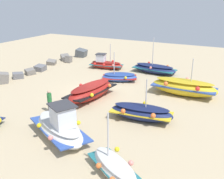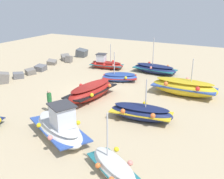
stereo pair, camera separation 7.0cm
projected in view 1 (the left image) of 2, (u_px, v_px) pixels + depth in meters
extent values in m
plane|color=tan|center=(92.00, 93.00, 22.61)|extent=(53.51, 53.51, 0.00)
ellipsoid|color=maroon|center=(106.00, 65.00, 29.85)|extent=(1.95, 3.98, 0.79)
cube|color=#1E6670|center=(106.00, 65.00, 29.84)|extent=(1.97, 3.84, 0.08)
ellipsoid|color=maroon|center=(106.00, 62.00, 29.74)|extent=(1.71, 3.50, 0.14)
cube|color=silver|center=(101.00, 58.00, 29.77)|extent=(1.00, 1.06, 0.81)
cube|color=#333338|center=(101.00, 54.00, 29.62)|extent=(1.16, 1.22, 0.06)
cylinder|color=#B7B7BC|center=(110.00, 53.00, 29.24)|extent=(0.08, 0.08, 2.03)
sphere|color=#EA7F75|center=(113.00, 65.00, 28.76)|extent=(0.28, 0.28, 0.28)
sphere|color=red|center=(113.00, 61.00, 30.29)|extent=(0.28, 0.28, 0.28)
sphere|color=red|center=(104.00, 65.00, 29.08)|extent=(0.28, 0.28, 0.28)
sphere|color=yellow|center=(104.00, 61.00, 30.64)|extent=(0.28, 0.28, 0.28)
sphere|color=red|center=(95.00, 64.00, 29.38)|extent=(0.28, 0.28, 0.28)
ellipsoid|color=navy|center=(154.00, 69.00, 28.06)|extent=(2.13, 4.83, 0.92)
cube|color=#1E6670|center=(154.00, 69.00, 28.04)|extent=(2.17, 4.65, 0.10)
ellipsoid|color=#151E45|center=(154.00, 66.00, 27.93)|extent=(1.87, 4.25, 0.17)
cylinder|color=#B7B7BC|center=(153.00, 51.00, 27.55)|extent=(0.08, 0.08, 2.86)
sphere|color=red|center=(149.00, 63.00, 29.24)|extent=(0.25, 0.25, 0.25)
sphere|color=#EA7F75|center=(151.00, 68.00, 27.19)|extent=(0.25, 0.25, 0.25)
sphere|color=orange|center=(168.00, 66.00, 28.13)|extent=(0.25, 0.25, 0.25)
ellipsoid|color=white|center=(60.00, 130.00, 15.40)|extent=(3.85, 5.03, 1.09)
cube|color=#2D4C9E|center=(59.00, 129.00, 15.39)|extent=(3.78, 4.88, 0.19)
ellipsoid|color=beige|center=(59.00, 123.00, 15.26)|extent=(3.35, 4.41, 0.25)
cube|color=silver|center=(63.00, 116.00, 14.57)|extent=(1.51, 1.56, 1.22)
cube|color=#333338|center=(62.00, 105.00, 14.36)|extent=(1.75, 1.81, 0.06)
sphere|color=red|center=(66.00, 114.00, 16.82)|extent=(0.27, 0.27, 0.27)
sphere|color=yellow|center=(39.00, 125.00, 15.02)|extent=(0.27, 0.27, 0.27)
sphere|color=yellow|center=(78.00, 123.00, 15.54)|extent=(0.27, 0.27, 0.27)
sphere|color=#EA7F75|center=(51.00, 138.00, 13.77)|extent=(0.27, 0.27, 0.27)
ellipsoid|color=gold|center=(184.00, 88.00, 21.84)|extent=(1.98, 5.34, 1.41)
cube|color=#2D4C9E|center=(184.00, 87.00, 21.82)|extent=(1.99, 5.13, 0.21)
ellipsoid|color=gold|center=(185.00, 81.00, 21.66)|extent=(1.69, 4.70, 0.30)
cylinder|color=#B7B7BC|center=(192.00, 70.00, 21.09)|extent=(0.08, 0.08, 1.85)
sphere|color=red|center=(198.00, 89.00, 20.24)|extent=(0.35, 0.35, 0.35)
sphere|color=#EA7F75|center=(187.00, 79.00, 22.61)|extent=(0.35, 0.35, 0.35)
sphere|color=orange|center=(166.00, 84.00, 21.31)|extent=(0.35, 0.35, 0.35)
ellipsoid|color=#2D4C9E|center=(120.00, 77.00, 25.50)|extent=(2.69, 3.65, 0.83)
cube|color=maroon|center=(120.00, 77.00, 25.48)|extent=(2.64, 3.53, 0.15)
ellipsoid|color=navy|center=(120.00, 74.00, 25.39)|extent=(2.34, 3.19, 0.20)
cylinder|color=#B7B7BC|center=(114.00, 63.00, 25.04)|extent=(0.08, 0.08, 2.10)
sphere|color=orange|center=(114.00, 73.00, 26.20)|extent=(0.25, 0.25, 0.25)
sphere|color=yellow|center=(126.00, 78.00, 24.65)|extent=(0.25, 0.25, 0.25)
ellipsoid|color=maroon|center=(91.00, 92.00, 21.15)|extent=(5.13, 2.44, 1.30)
cube|color=black|center=(91.00, 91.00, 21.13)|extent=(4.93, 2.41, 0.23)
ellipsoid|color=maroon|center=(91.00, 86.00, 20.98)|extent=(4.50, 2.09, 0.30)
sphere|color=orange|center=(110.00, 86.00, 21.38)|extent=(0.28, 0.28, 0.28)
sphere|color=red|center=(81.00, 85.00, 21.56)|extent=(0.28, 0.28, 0.28)
sphere|color=yellow|center=(92.00, 95.00, 19.61)|extent=(0.28, 0.28, 0.28)
ellipsoid|color=white|center=(115.00, 169.00, 12.15)|extent=(2.80, 3.55, 0.75)
cube|color=#1E6670|center=(115.00, 168.00, 12.14)|extent=(2.77, 3.46, 0.07)
ellipsoid|color=beige|center=(115.00, 163.00, 12.04)|extent=(2.46, 3.12, 0.12)
cylinder|color=#B7B7BC|center=(108.00, 135.00, 12.15)|extent=(0.08, 0.08, 2.19)
sphere|color=yellow|center=(117.00, 149.00, 13.11)|extent=(0.26, 0.26, 0.26)
sphere|color=orange|center=(99.00, 166.00, 12.00)|extent=(0.26, 0.26, 0.26)
sphere|color=#EA7F75|center=(131.00, 163.00, 12.14)|extent=(0.26, 0.26, 0.26)
ellipsoid|color=navy|center=(141.00, 113.00, 17.62)|extent=(2.08, 4.37, 1.03)
cube|color=gold|center=(141.00, 112.00, 17.60)|extent=(2.08, 4.20, 0.15)
ellipsoid|color=#151E45|center=(142.00, 107.00, 17.48)|extent=(1.79, 3.84, 0.22)
cylinder|color=#B7B7BC|center=(146.00, 93.00, 17.04)|extent=(0.08, 0.08, 1.90)
sphere|color=orange|center=(153.00, 116.00, 16.36)|extent=(0.32, 0.32, 0.32)
sphere|color=yellow|center=(145.00, 104.00, 18.31)|extent=(0.32, 0.32, 0.32)
sphere|color=orange|center=(123.00, 111.00, 17.03)|extent=(0.32, 0.32, 0.32)
cylinder|color=#2D2D38|center=(51.00, 107.00, 18.77)|extent=(0.14, 0.14, 0.81)
cylinder|color=#2D2D38|center=(49.00, 107.00, 18.75)|extent=(0.14, 0.14, 0.81)
cylinder|color=#236B33|center=(49.00, 97.00, 18.52)|extent=(0.32, 0.32, 0.62)
sphere|color=tan|center=(49.00, 92.00, 18.38)|extent=(0.22, 0.22, 0.22)
cube|color=slate|center=(2.00, 78.00, 24.87)|extent=(1.66, 1.62, 1.21)
cube|color=slate|center=(18.00, 76.00, 26.41)|extent=(1.34, 1.34, 0.63)
cube|color=slate|center=(30.00, 72.00, 27.65)|extent=(1.23, 1.18, 0.73)
cube|color=slate|center=(40.00, 68.00, 28.97)|extent=(1.25, 1.20, 0.75)
cube|color=slate|center=(51.00, 62.00, 31.53)|extent=(1.22, 1.30, 0.82)
cube|color=slate|center=(69.00, 59.00, 32.52)|extent=(0.81, 0.79, 0.93)
cube|color=slate|center=(65.00, 58.00, 33.63)|extent=(1.69, 1.70, 0.86)
cube|color=#4C5156|center=(81.00, 53.00, 35.42)|extent=(1.46, 1.61, 1.30)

